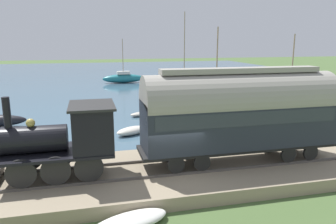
% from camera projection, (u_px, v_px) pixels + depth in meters
% --- Properties ---
extents(ground_plane, '(200.00, 200.00, 0.00)m').
position_uv_depth(ground_plane, '(172.00, 183.00, 14.78)').
color(ground_plane, '#476033').
extents(harbor_water, '(80.00, 80.00, 0.01)m').
position_uv_depth(harbor_water, '(109.00, 78.00, 56.22)').
color(harbor_water, '#426075').
rests_on(harbor_water, ground).
extents(rail_embankment, '(5.85, 56.00, 0.69)m').
position_uv_depth(rail_embankment, '(169.00, 173.00, 15.15)').
color(rail_embankment, gray).
rests_on(rail_embankment, ground).
extents(steam_locomotive, '(2.49, 5.23, 3.46)m').
position_uv_depth(steam_locomotive, '(68.00, 136.00, 13.67)').
color(steam_locomotive, black).
rests_on(steam_locomotive, rail_embankment).
extents(passenger_coach, '(2.36, 9.53, 4.41)m').
position_uv_depth(passenger_coach, '(240.00, 111.00, 15.33)').
color(passenger_coach, black).
rests_on(passenger_coach, rail_embankment).
extents(sailboat_blue, '(1.76, 4.54, 7.29)m').
position_uv_depth(sailboat_blue, '(215.00, 117.00, 25.49)').
color(sailboat_blue, '#335199').
rests_on(sailboat_blue, harbor_water).
extents(sailboat_yellow, '(3.20, 5.34, 9.44)m').
position_uv_depth(sailboat_yellow, '(184.00, 88.00, 38.46)').
color(sailboat_yellow, gold).
rests_on(sailboat_yellow, harbor_water).
extents(sailboat_teal, '(1.98, 6.33, 6.53)m').
position_uv_depth(sailboat_teal, '(123.00, 78.00, 49.48)').
color(sailboat_teal, '#1E707A').
rests_on(sailboat_teal, harbor_water).
extents(sailboat_navy, '(2.74, 3.89, 6.78)m').
position_uv_depth(sailboat_navy, '(289.00, 113.00, 25.91)').
color(sailboat_navy, '#192347').
rests_on(sailboat_navy, harbor_water).
extents(rowboat_off_pier, '(1.49, 2.47, 0.36)m').
position_uv_depth(rowboat_off_pier, '(143.00, 114.00, 27.88)').
color(rowboat_off_pier, '#B7B2A3').
rests_on(rowboat_off_pier, harbor_water).
extents(rowboat_near_shore, '(2.07, 2.59, 0.53)m').
position_uv_depth(rowboat_near_shore, '(132.00, 131.00, 22.37)').
color(rowboat_near_shore, beige).
rests_on(rowboat_near_shore, harbor_water).
extents(beached_dinghy, '(1.88, 3.00, 0.44)m').
position_uv_depth(beached_dinghy, '(130.00, 222.00, 11.24)').
color(beached_dinghy, silver).
rests_on(beached_dinghy, ground).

